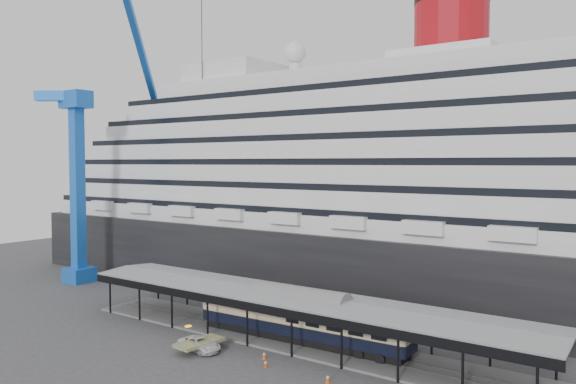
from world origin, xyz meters
name	(u,v)px	position (x,y,z in m)	size (l,w,h in m)	color
ground	(264,354)	(0.00, 0.00, 0.00)	(200.00, 200.00, 0.00)	#3B3B3D
cruise_ship	(396,171)	(0.05, 32.00, 18.35)	(130.00, 30.00, 43.90)	black
platform_canopy	(291,320)	(0.00, 5.00, 2.36)	(56.00, 9.18, 5.30)	slate
crane_blue	(84,161)	(-45.11, 10.62, 19.96)	(22.63, 19.19, 47.60)	blue
port_truck	(200,344)	(-5.98, -3.13, 0.71)	(2.37, 5.13, 1.43)	silver
pullman_carriage	(301,316)	(1.25, 5.00, 2.98)	(25.34, 4.18, 24.78)	black
traffic_cone_left	(264,355)	(1.02, -1.20, 0.41)	(0.46, 0.46, 0.82)	#F2540D
traffic_cone_mid	(266,364)	(2.51, -2.93, 0.37)	(0.47, 0.47, 0.74)	#D7410B
traffic_cone_right	(328,378)	(9.35, -2.74, 0.41)	(0.55, 0.55, 0.82)	#E6500C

